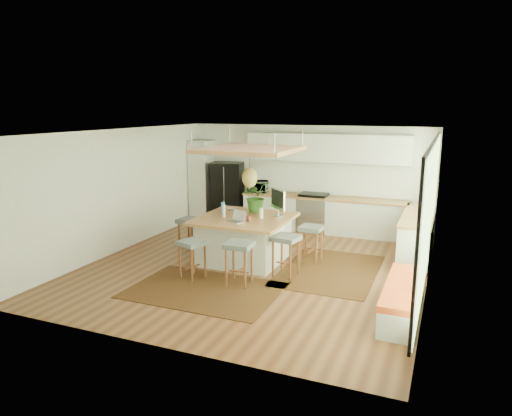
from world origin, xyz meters
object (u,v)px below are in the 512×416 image
at_px(stool_right_back, 311,245).
at_px(laptop, 235,216).
at_px(stool_near_left, 193,260).
at_px(stool_near_right, 239,266).
at_px(island_plant, 257,200).
at_px(stool_right_front, 286,258).
at_px(monitor, 278,204).
at_px(island, 244,239).
at_px(microwave, 258,185).
at_px(fridge, 228,190).
at_px(stool_left_side, 190,237).

distance_m(stool_right_back, laptop, 1.73).
height_order(stool_near_left, stool_near_right, stool_near_right).
relative_size(stool_right_back, island_plant, 1.12).
relative_size(stool_near_right, stool_right_front, 1.00).
bearing_deg(monitor, stool_right_back, 51.83).
height_order(island, stool_right_front, island).
relative_size(stool_near_right, monitor, 1.28).
xyz_separation_m(stool_near_right, stool_right_back, (0.84, 1.77, 0.00)).
distance_m(island, stool_near_right, 1.40).
relative_size(laptop, microwave, 0.63).
xyz_separation_m(fridge, stool_right_back, (3.08, -2.42, -0.57)).
relative_size(fridge, stool_right_back, 2.22).
bearing_deg(monitor, stool_near_left, -77.06).
distance_m(fridge, stool_right_front, 4.52).
bearing_deg(stool_near_right, laptop, 118.41).
relative_size(island, stool_right_front, 2.33).
relative_size(stool_right_back, stool_left_side, 0.98).
bearing_deg(stool_right_back, stool_left_side, -170.71).
xyz_separation_m(fridge, laptop, (1.78, -3.32, 0.12)).
distance_m(island, stool_right_back, 1.39).
distance_m(fridge, laptop, 3.77).
xyz_separation_m(stool_near_left, laptop, (0.47, 0.90, 0.70)).
bearing_deg(stool_left_side, fridge, 99.10).
distance_m(stool_right_front, island_plant, 1.80).
relative_size(stool_left_side, microwave, 1.42).
xyz_separation_m(island, laptop, (0.01, -0.45, 0.58)).
xyz_separation_m(stool_near_right, stool_right_front, (0.63, 0.76, 0.00)).
relative_size(stool_near_left, stool_right_front, 0.92).
height_order(stool_near_left, stool_right_front, stool_right_front).
height_order(fridge, stool_right_back, fridge).
bearing_deg(stool_left_side, island, -1.21).
xyz_separation_m(stool_near_left, stool_right_back, (1.78, 1.81, 0.00)).
xyz_separation_m(stool_right_front, monitor, (-0.50, 0.93, 0.83)).
height_order(stool_right_front, monitor, monitor).
bearing_deg(monitor, fridge, 178.35).
bearing_deg(fridge, stool_near_left, -82.32).
bearing_deg(stool_right_front, stool_near_right, -129.85).
relative_size(island, stool_near_right, 2.33).
height_order(stool_right_back, island_plant, island_plant).
bearing_deg(stool_near_left, stool_right_back, 45.44).
bearing_deg(monitor, stool_left_side, -125.01).
bearing_deg(stool_left_side, stool_right_front, -13.67).
xyz_separation_m(stool_near_left, stool_near_right, (0.94, 0.03, 0.00)).
bearing_deg(island_plant, microwave, 111.63).
xyz_separation_m(island, island_plant, (0.03, 0.60, 0.73)).
xyz_separation_m(island, stool_right_front, (1.10, -0.56, -0.11)).
distance_m(island, island_plant, 0.95).
height_order(fridge, stool_near_left, fridge).
relative_size(stool_left_side, laptop, 2.26).
bearing_deg(fridge, stool_right_back, -47.58).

